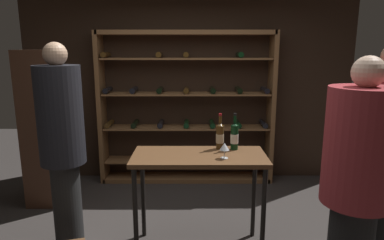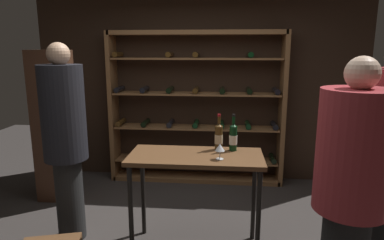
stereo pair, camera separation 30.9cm
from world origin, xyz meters
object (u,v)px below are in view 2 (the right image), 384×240
(wine_rack, at_px, (196,109))
(wine_bottle_gold_foil, at_px, (233,137))
(person_guest_khaki, at_px, (65,135))
(display_cabinet, at_px, (55,127))
(wine_bottle_amber_reserve, at_px, (219,136))
(tasting_table, at_px, (196,167))
(person_guest_plum_blouse, at_px, (351,179))
(wine_glass_stemmed_right, at_px, (220,148))

(wine_rack, bearing_deg, wine_bottle_gold_foil, -73.18)
(person_guest_khaki, bearing_deg, display_cabinet, 169.22)
(wine_bottle_gold_foil, bearing_deg, wine_bottle_amber_reserve, 170.83)
(tasting_table, bearing_deg, person_guest_khaki, 176.04)
(tasting_table, relative_size, person_guest_khaki, 0.62)
(person_guest_plum_blouse, relative_size, wine_bottle_amber_reserve, 5.35)
(wine_glass_stemmed_right, bearing_deg, person_guest_plum_blouse, -29.97)
(tasting_table, xyz_separation_m, wine_bottle_amber_reserve, (0.20, 0.19, 0.25))
(wine_bottle_amber_reserve, bearing_deg, person_guest_khaki, -176.15)
(wine_rack, bearing_deg, wine_glass_stemmed_right, -79.10)
(display_cabinet, height_order, wine_bottle_gold_foil, display_cabinet)
(wine_rack, height_order, person_guest_plum_blouse, wine_rack)
(display_cabinet, distance_m, wine_bottle_amber_reserve, 2.22)
(person_guest_khaki, distance_m, wine_bottle_gold_foil, 1.62)
(tasting_table, bearing_deg, wine_bottle_amber_reserve, 42.69)
(display_cabinet, bearing_deg, wine_glass_stemmed_right, -27.92)
(person_guest_plum_blouse, distance_m, person_guest_khaki, 2.52)
(wine_rack, bearing_deg, person_guest_plum_blouse, -61.88)
(tasting_table, distance_m, wine_glass_stemmed_right, 0.33)
(tasting_table, distance_m, wine_bottle_amber_reserve, 0.37)
(person_guest_plum_blouse, bearing_deg, wine_bottle_amber_reserve, 103.39)
(person_guest_khaki, height_order, display_cabinet, person_guest_khaki)
(person_guest_plum_blouse, bearing_deg, wine_bottle_gold_foil, 99.64)
(person_guest_khaki, xyz_separation_m, display_cabinet, (-0.58, 0.91, -0.14))
(wine_rack, relative_size, tasting_table, 2.01)
(tasting_table, distance_m, wine_bottle_gold_foil, 0.45)
(display_cabinet, xyz_separation_m, wine_glass_stemmed_right, (2.08, -1.10, 0.11))
(display_cabinet, relative_size, wine_bottle_amber_reserve, 5.44)
(person_guest_plum_blouse, bearing_deg, wine_glass_stemmed_right, 114.89)
(person_guest_plum_blouse, height_order, wine_bottle_amber_reserve, person_guest_plum_blouse)
(display_cabinet, xyz_separation_m, wine_bottle_amber_reserve, (2.06, -0.81, 0.14))
(person_guest_plum_blouse, height_order, person_guest_khaki, person_guest_khaki)
(person_guest_plum_blouse, relative_size, display_cabinet, 0.98)
(person_guest_khaki, height_order, wine_bottle_amber_reserve, person_guest_khaki)
(wine_bottle_amber_reserve, xyz_separation_m, wine_glass_stemmed_right, (0.02, -0.30, -0.03))
(wine_bottle_amber_reserve, distance_m, wine_glass_stemmed_right, 0.30)
(wine_rack, xyz_separation_m, person_guest_plum_blouse, (1.28, -2.39, -0.05))
(wine_rack, bearing_deg, tasting_table, -85.49)
(wine_bottle_amber_reserve, xyz_separation_m, wine_bottle_gold_foil, (0.14, -0.02, 0.00))
(wine_rack, relative_size, wine_bottle_amber_reserve, 7.10)
(person_guest_plum_blouse, relative_size, wine_bottle_gold_foil, 5.26)
(wine_rack, distance_m, person_guest_plum_blouse, 2.71)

